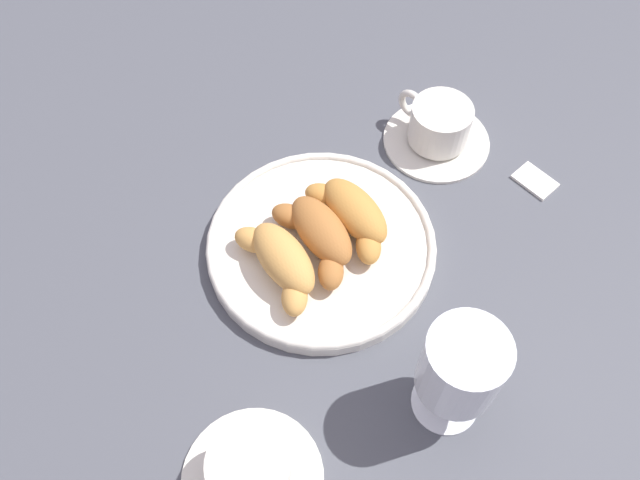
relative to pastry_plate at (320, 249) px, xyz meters
name	(u,v)px	position (x,y,z in m)	size (l,w,h in m)	color
ground_plane	(321,250)	(0.00, 0.00, -0.01)	(2.20, 2.20, 0.00)	#4C4F56
pastry_plate	(320,249)	(0.00, 0.00, 0.00)	(0.26, 0.26, 0.02)	silver
croissant_large	(353,213)	(0.02, -0.04, 0.03)	(0.13, 0.09, 0.04)	#CC893D
croissant_small	(318,236)	(0.00, 0.00, 0.03)	(0.13, 0.08, 0.04)	#AD6B33
croissant_extra	(281,260)	(-0.02, 0.05, 0.03)	(0.13, 0.09, 0.04)	#D6994C
coffee_cup_near	(251,474)	(-0.22, 0.14, 0.01)	(0.14, 0.14, 0.06)	silver
coffee_cup_far	(438,128)	(0.11, -0.19, 0.01)	(0.14, 0.14, 0.06)	silver
juice_glass_left	(461,368)	(-0.21, -0.07, 0.08)	(0.08, 0.08, 0.14)	white
sugar_packet	(535,180)	(0.02, -0.28, -0.01)	(0.05, 0.03, 0.01)	white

